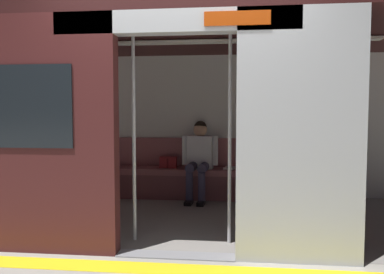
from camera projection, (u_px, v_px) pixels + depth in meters
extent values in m
plane|color=gray|center=(176.00, 256.00, 3.50)|extent=(60.00, 60.00, 0.00)
cube|color=yellow|center=(170.00, 269.00, 3.20)|extent=(8.00, 0.24, 0.01)
cube|color=silver|center=(299.00, 137.00, 3.29)|extent=(1.09, 0.12, 2.21)
cube|color=black|center=(300.00, 106.00, 3.26)|extent=(0.60, 0.02, 0.55)
cube|color=black|center=(15.00, 106.00, 3.48)|extent=(1.10, 0.02, 0.76)
cube|color=silver|center=(175.00, 22.00, 3.36)|extent=(2.18, 0.16, 0.20)
cube|color=#BF3F0C|center=(237.00, 18.00, 3.22)|extent=(0.56, 0.02, 0.12)
cube|color=#351515|center=(192.00, 35.00, 4.68)|extent=(6.40, 2.84, 0.12)
cube|color=gray|center=(192.00, 216.00, 4.83)|extent=(6.08, 2.68, 0.01)
cube|color=silver|center=(201.00, 126.00, 6.09)|extent=(6.08, 0.10, 2.21)
cube|color=#935156|center=(200.00, 152.00, 6.06)|extent=(3.52, 0.06, 0.45)
cube|color=white|center=(192.00, 42.00, 4.69)|extent=(4.48, 0.16, 0.03)
cube|color=gray|center=(176.00, 255.00, 3.50)|extent=(1.09, 0.19, 0.01)
cube|color=#935156|center=(199.00, 171.00, 5.85)|extent=(3.12, 0.44, 0.09)
cube|color=brown|center=(198.00, 188.00, 5.67)|extent=(3.12, 0.04, 0.37)
cube|color=silver|center=(200.00, 152.00, 5.81)|extent=(0.40, 0.25, 0.50)
sphere|color=tan|center=(200.00, 130.00, 5.79)|extent=(0.21, 0.21, 0.21)
sphere|color=black|center=(200.00, 127.00, 5.80)|extent=(0.19, 0.19, 0.19)
cylinder|color=silver|center=(215.00, 151.00, 5.74)|extent=(0.08, 0.08, 0.44)
cylinder|color=silver|center=(185.00, 150.00, 5.83)|extent=(0.08, 0.08, 0.44)
cylinder|color=#38334C|center=(204.00, 167.00, 5.61)|extent=(0.17, 0.41, 0.14)
cylinder|color=#38334C|center=(192.00, 167.00, 5.65)|extent=(0.17, 0.41, 0.14)
cylinder|color=#38334C|center=(202.00, 187.00, 5.43)|extent=(0.10, 0.10, 0.42)
cylinder|color=#38334C|center=(189.00, 187.00, 5.47)|extent=(0.10, 0.10, 0.42)
cube|color=black|center=(201.00, 203.00, 5.40)|extent=(0.12, 0.23, 0.06)
cube|color=black|center=(189.00, 203.00, 5.43)|extent=(0.12, 0.23, 0.06)
cube|color=maroon|center=(168.00, 162.00, 5.90)|extent=(0.26, 0.14, 0.17)
cube|color=maroon|center=(167.00, 163.00, 5.82)|extent=(0.02, 0.01, 0.14)
cube|color=silver|center=(230.00, 168.00, 5.77)|extent=(0.19, 0.25, 0.03)
cylinder|color=silver|center=(134.00, 134.00, 3.86)|extent=(0.04, 0.04, 2.19)
cylinder|color=silver|center=(230.00, 135.00, 3.78)|extent=(0.04, 0.04, 2.19)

